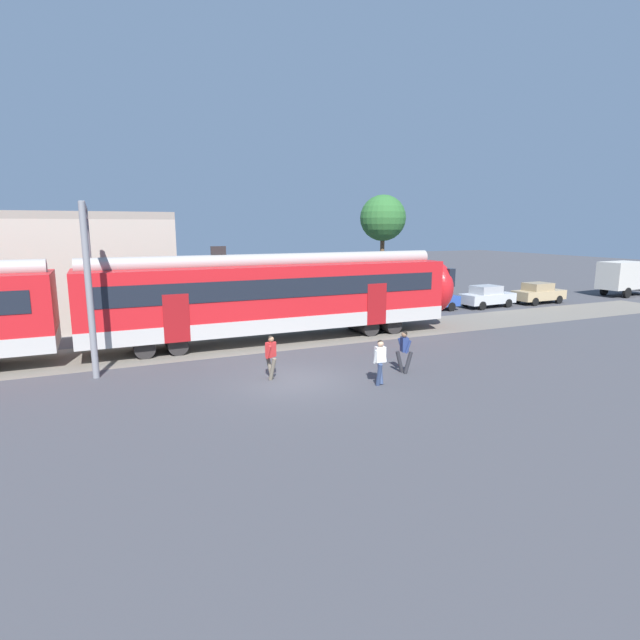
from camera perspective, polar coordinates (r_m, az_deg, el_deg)
The scene contains 13 objects.
ground_plane at distance 18.63m, azimuth -3.16°, elevation -6.95°, with size 160.00×160.00×0.00m, color #424247.
track_bed at distance 24.07m, azimuth -30.82°, elevation -4.40°, with size 80.00×4.40×0.01m, color slate.
commuter_train at distance 23.45m, azimuth -25.33°, elevation 1.34°, with size 38.05×3.07×4.73m.
pedestrian_red at distance 18.63m, azimuth -5.64°, elevation -3.90°, with size 0.49×0.71×1.67m.
pedestrian_white at distance 17.98m, azimuth 6.88°, elevation -4.46°, with size 0.57×0.63×1.67m.
pedestrian_navy at distance 19.60m, azimuth 9.61°, elevation -3.27°, with size 0.61×0.62×1.67m.
parked_car_blue at distance 34.57m, azimuth 12.37°, elevation 2.33°, with size 4.02×1.80×1.54m.
parked_car_silver at distance 37.20m, azimuth 18.55°, elevation 2.59°, with size 4.09×1.93×1.54m.
parked_car_tan at distance 40.46m, azimuth 23.70°, elevation 2.85°, with size 4.05×1.85×1.54m.
box_truck at distance 48.27m, azimuth 31.57°, elevation 4.24°, with size 5.35×2.34×2.82m.
catenary_gantry at distance 23.24m, azimuth -25.01°, elevation 6.41°, with size 0.24×6.64×6.53m.
background_building at distance 31.27m, azimuth -31.28°, elevation 4.66°, with size 15.91×5.00×9.20m.
street_tree_right at distance 37.90m, azimuth 7.21°, elevation 11.42°, with size 3.38×3.38×7.95m.
Camera 1 is at (-6.29, -16.61, 5.61)m, focal length 28.00 mm.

